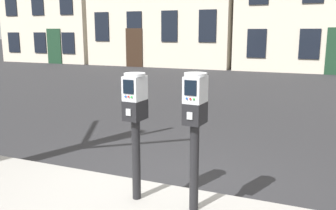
% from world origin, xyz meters
% --- Properties ---
extents(ground_plane, '(160.00, 160.00, 0.00)m').
position_xyz_m(ground_plane, '(0.00, 0.00, 0.00)').
color(ground_plane, '#28282B').
extents(parking_meter_near_kerb, '(0.23, 0.26, 1.34)m').
position_xyz_m(parking_meter_near_kerb, '(-0.07, -0.25, 1.07)').
color(parking_meter_near_kerb, black).
rests_on(parking_meter_near_kerb, sidewalk_slab).
extents(parking_meter_twin_adjacent, '(0.23, 0.26, 1.37)m').
position_xyz_m(parking_meter_twin_adjacent, '(0.57, -0.25, 1.09)').
color(parking_meter_twin_adjacent, black).
rests_on(parking_meter_twin_adjacent, sidewalk_slab).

